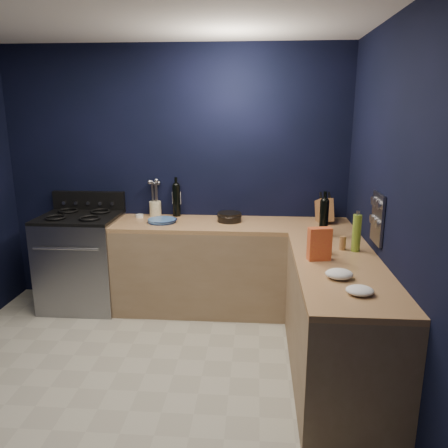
# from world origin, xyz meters

# --- Properties ---
(floor) EXTENTS (3.50, 3.50, 0.02)m
(floor) POSITION_xyz_m (0.00, 0.00, -0.01)
(floor) COLOR #AAA694
(floor) RESTS_ON ground
(wall_back) EXTENTS (3.50, 0.02, 2.60)m
(wall_back) POSITION_xyz_m (0.00, 1.76, 1.30)
(wall_back) COLOR black
(wall_back) RESTS_ON ground
(wall_right) EXTENTS (0.02, 3.50, 2.60)m
(wall_right) POSITION_xyz_m (1.76, 0.00, 1.30)
(wall_right) COLOR black
(wall_right) RESTS_ON ground
(cab_back) EXTENTS (2.30, 0.63, 0.86)m
(cab_back) POSITION_xyz_m (0.60, 1.44, 0.43)
(cab_back) COLOR #8A7156
(cab_back) RESTS_ON floor
(top_back) EXTENTS (2.30, 0.63, 0.04)m
(top_back) POSITION_xyz_m (0.60, 1.44, 0.88)
(top_back) COLOR brown
(top_back) RESTS_ON cab_back
(cab_right) EXTENTS (0.63, 1.67, 0.86)m
(cab_right) POSITION_xyz_m (1.44, 0.29, 0.43)
(cab_right) COLOR #8A7156
(cab_right) RESTS_ON floor
(top_right) EXTENTS (0.63, 1.67, 0.04)m
(top_right) POSITION_xyz_m (1.44, 0.29, 0.88)
(top_right) COLOR brown
(top_right) RESTS_ON cab_right
(gas_range) EXTENTS (0.76, 0.66, 0.92)m
(gas_range) POSITION_xyz_m (-0.93, 1.42, 0.46)
(gas_range) COLOR gray
(gas_range) RESTS_ON floor
(oven_door) EXTENTS (0.59, 0.02, 0.42)m
(oven_door) POSITION_xyz_m (-0.93, 1.10, 0.45)
(oven_door) COLOR black
(oven_door) RESTS_ON gas_range
(cooktop) EXTENTS (0.76, 0.66, 0.03)m
(cooktop) POSITION_xyz_m (-0.93, 1.42, 0.94)
(cooktop) COLOR black
(cooktop) RESTS_ON gas_range
(backguard) EXTENTS (0.76, 0.06, 0.20)m
(backguard) POSITION_xyz_m (-0.93, 1.72, 1.04)
(backguard) COLOR black
(backguard) RESTS_ON gas_range
(spice_panel) EXTENTS (0.02, 0.28, 0.38)m
(spice_panel) POSITION_xyz_m (1.74, 0.55, 1.18)
(spice_panel) COLOR gray
(spice_panel) RESTS_ON wall_right
(wall_outlet) EXTENTS (0.09, 0.02, 0.13)m
(wall_outlet) POSITION_xyz_m (0.00, 1.74, 1.08)
(wall_outlet) COLOR white
(wall_outlet) RESTS_ON wall_back
(plate_stack) EXTENTS (0.33, 0.33, 0.03)m
(plate_stack) POSITION_xyz_m (-0.09, 1.41, 0.92)
(plate_stack) COLOR #3E71B0
(plate_stack) RESTS_ON top_back
(ramekin) EXTENTS (0.11, 0.11, 0.03)m
(ramekin) POSITION_xyz_m (-0.36, 1.60, 0.92)
(ramekin) COLOR white
(ramekin) RESTS_ON top_back
(utensil_crock) EXTENTS (0.14, 0.14, 0.15)m
(utensil_crock) POSITION_xyz_m (-0.22, 1.69, 0.98)
(utensil_crock) COLOR #F9E4C4
(utensil_crock) RESTS_ON top_back
(wine_bottle_back) EXTENTS (0.09, 0.09, 0.33)m
(wine_bottle_back) POSITION_xyz_m (0.01, 1.69, 1.06)
(wine_bottle_back) COLOR black
(wine_bottle_back) RESTS_ON top_back
(lemon_basket) EXTENTS (0.30, 0.30, 0.09)m
(lemon_basket) POSITION_xyz_m (0.57, 1.49, 0.94)
(lemon_basket) COLOR black
(lemon_basket) RESTS_ON top_back
(knife_block) EXTENTS (0.17, 0.28, 0.28)m
(knife_block) POSITION_xyz_m (1.49, 1.54, 1.01)
(knife_block) COLOR brown
(knife_block) RESTS_ON top_back
(wine_bottle_right) EXTENTS (0.10, 0.10, 0.31)m
(wine_bottle_right) POSITION_xyz_m (1.41, 1.04, 1.06)
(wine_bottle_right) COLOR black
(wine_bottle_right) RESTS_ON top_right
(oil_bottle) EXTENTS (0.09, 0.09, 0.29)m
(oil_bottle) POSITION_xyz_m (1.60, 0.62, 1.05)
(oil_bottle) COLOR olive
(oil_bottle) RESTS_ON top_right
(spice_jar_near) EXTENTS (0.05, 0.05, 0.11)m
(spice_jar_near) POSITION_xyz_m (1.51, 0.65, 0.95)
(spice_jar_near) COLOR olive
(spice_jar_near) RESTS_ON top_right
(spice_jar_far) EXTENTS (0.05, 0.05, 0.09)m
(spice_jar_far) POSITION_xyz_m (1.38, 0.54, 0.95)
(spice_jar_far) COLOR olive
(spice_jar_far) RESTS_ON top_right
(crouton_bag) EXTENTS (0.18, 0.11, 0.24)m
(crouton_bag) POSITION_xyz_m (1.29, 0.39, 1.02)
(crouton_bag) COLOR red
(crouton_bag) RESTS_ON top_right
(towel_front) EXTENTS (0.21, 0.20, 0.06)m
(towel_front) POSITION_xyz_m (1.38, 0.02, 0.93)
(towel_front) COLOR white
(towel_front) RESTS_ON top_right
(towel_end) EXTENTS (0.20, 0.18, 0.05)m
(towel_end) POSITION_xyz_m (1.45, -0.24, 0.92)
(towel_end) COLOR white
(towel_end) RESTS_ON top_right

